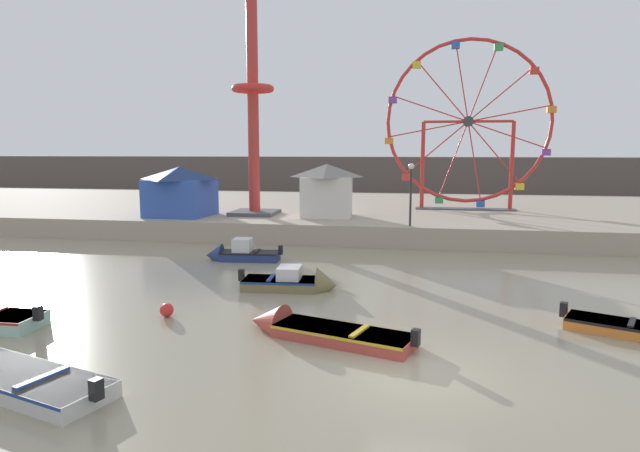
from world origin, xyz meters
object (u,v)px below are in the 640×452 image
motorboat_olive_wood (298,282)px  carnival_booth_blue_tent (180,190)px  motorboat_faded_red (310,329)px  carnival_booth_white_ticket (327,189)px  drop_tower_red_tower (253,99)px  ferris_wheel_red_frame (468,125)px  promenade_lamp_near (411,184)px  motorboat_navy_blue (238,254)px  mooring_buoy_orange (167,310)px

motorboat_olive_wood → carnival_booth_blue_tent: (-10.14, 12.10, 2.51)m
motorboat_faded_red → carnival_booth_white_ticket: 18.84m
motorboat_olive_wood → carnival_booth_blue_tent: size_ratio=0.94×
drop_tower_red_tower → carnival_booth_white_ticket: (4.70, -0.20, -5.57)m
motorboat_faded_red → ferris_wheel_red_frame: bearing=-86.5°
motorboat_faded_red → promenade_lamp_near: size_ratio=1.55×
motorboat_olive_wood → drop_tower_red_tower: size_ratio=0.23×
motorboat_faded_red → drop_tower_red_tower: drop_tower_red_tower is taller
motorboat_navy_blue → drop_tower_red_tower: 11.92m
motorboat_navy_blue → motorboat_faded_red: (5.55, -10.11, -0.12)m
motorboat_olive_wood → promenade_lamp_near: bearing=63.8°
promenade_lamp_near → carnival_booth_blue_tent: bearing=171.3°
ferris_wheel_red_frame → drop_tower_red_tower: drop_tower_red_tower is taller
motorboat_faded_red → promenade_lamp_near: 15.63m
carnival_booth_blue_tent → ferris_wheel_red_frame: bearing=24.1°
motorboat_faded_red → carnival_booth_blue_tent: size_ratio=1.28×
motorboat_olive_wood → carnival_booth_blue_tent: carnival_booth_blue_tent is taller
motorboat_olive_wood → ferris_wheel_red_frame: 21.49m
mooring_buoy_orange → ferris_wheel_red_frame: bearing=64.3°
motorboat_faded_red → promenade_lamp_near: bearing=-81.8°
motorboat_olive_wood → promenade_lamp_near: (4.06, 9.93, 3.17)m
motorboat_navy_blue → mooring_buoy_orange: size_ratio=8.65×
motorboat_olive_wood → promenade_lamp_near: 11.19m
ferris_wheel_red_frame → carnival_booth_white_ticket: size_ratio=3.30×
motorboat_navy_blue → motorboat_faded_red: size_ratio=0.72×
motorboat_navy_blue → ferris_wheel_red_frame: ferris_wheel_red_frame is taller
motorboat_olive_wood → mooring_buoy_orange: motorboat_olive_wood is taller
drop_tower_red_tower → carnival_booth_white_ticket: 7.29m
motorboat_olive_wood → mooring_buoy_orange: size_ratio=8.78×
motorboat_faded_red → drop_tower_red_tower: 21.66m
motorboat_faded_red → carnival_booth_blue_tent: (-11.64, 17.25, 2.58)m
promenade_lamp_near → ferris_wheel_red_frame: bearing=68.1°
carnival_booth_white_ticket → promenade_lamp_near: size_ratio=1.02×
drop_tower_red_tower → ferris_wheel_red_frame: bearing=21.9°
motorboat_faded_red → drop_tower_red_tower: (-7.27, 18.67, 8.24)m
drop_tower_red_tower → mooring_buoy_orange: bearing=-82.4°
carnival_booth_blue_tent → motorboat_navy_blue: bearing=-46.4°
motorboat_navy_blue → mooring_buoy_orange: bearing=89.6°
ferris_wheel_red_frame → motorboat_faded_red: bearing=-104.4°
motorboat_faded_red → motorboat_olive_wood: 5.36m
carnival_booth_blue_tent → mooring_buoy_orange: carnival_booth_blue_tent is taller
drop_tower_red_tower → carnival_booth_white_ticket: bearing=-2.4°
motorboat_navy_blue → carnival_booth_blue_tent: bearing=-54.0°
mooring_buoy_orange → carnival_booth_blue_tent: bearing=112.5°
motorboat_navy_blue → promenade_lamp_near: bearing=-153.0°
carnival_booth_blue_tent → mooring_buoy_orange: 17.76m
motorboat_navy_blue → carnival_booth_blue_tent: carnival_booth_blue_tent is taller
motorboat_faded_red → motorboat_olive_wood: size_ratio=1.36×
motorboat_olive_wood → drop_tower_red_tower: drop_tower_red_tower is taller
motorboat_navy_blue → motorboat_faded_red: 11.53m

